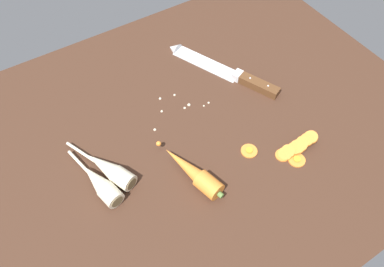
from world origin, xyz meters
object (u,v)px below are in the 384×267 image
object	(u,v)px
chefs_knife	(219,68)
parsnip_mid_left	(109,169)
whole_carrot	(193,172)
parsnip_front	(100,184)
carrot_slice_stack	(296,147)
carrot_slice_stray_mid	(297,159)
carrot_slice_stray_near	(249,151)

from	to	relation	value
chefs_knife	parsnip_mid_left	bearing A→B (deg)	-160.09
whole_carrot	parsnip_mid_left	bearing A→B (deg)	145.30
parsnip_front	carrot_slice_stack	bearing A→B (deg)	-19.30
carrot_slice_stack	carrot_slice_stray_mid	world-z (taller)	carrot_slice_stack
parsnip_mid_left	parsnip_front	bearing A→B (deg)	-144.35
parsnip_front	carrot_slice_stray_mid	xyz separation A→B (cm)	(40.79, -17.18, -1.62)
chefs_knife	carrot_slice_stray_near	xyz separation A→B (cm)	(-9.30, -25.87, -0.29)
parsnip_mid_left	carrot_slice_stray_near	size ratio (longest dim) A/B	4.90
whole_carrot	carrot_slice_stray_mid	world-z (taller)	whole_carrot
carrot_slice_stack	carrot_slice_stray_near	size ratio (longest dim) A/B	2.81
parsnip_mid_left	carrot_slice_stray_mid	distance (cm)	42.40
whole_carrot	parsnip_front	distance (cm)	20.14
parsnip_mid_left	carrot_slice_stray_mid	world-z (taller)	parsnip_mid_left
whole_carrot	carrot_slice_stray_near	size ratio (longest dim) A/B	5.02
parsnip_mid_left	carrot_slice_stray_mid	size ratio (longest dim) A/B	4.81
chefs_knife	carrot_slice_stray_near	world-z (taller)	chefs_knife
whole_carrot	carrot_slice_stray_near	xyz separation A→B (cm)	(14.67, -1.14, -1.74)
whole_carrot	chefs_knife	bearing A→B (deg)	45.90
carrot_slice_stray_near	carrot_slice_stray_mid	distance (cm)	10.97
parsnip_front	chefs_knife	bearing A→B (deg)	21.23
chefs_knife	carrot_slice_stray_mid	bearing A→B (deg)	-92.60
whole_carrot	carrot_slice_stray_mid	distance (cm)	24.20
parsnip_front	carrot_slice_stray_near	size ratio (longest dim) A/B	4.70
parsnip_front	parsnip_mid_left	bearing A→B (deg)	35.65
carrot_slice_stack	carrot_slice_stray_near	xyz separation A→B (cm)	(-9.35, 5.40, -0.94)
carrot_slice_stack	carrot_slice_stray_near	distance (cm)	10.84
whole_carrot	parsnip_mid_left	distance (cm)	18.51
chefs_knife	whole_carrot	size ratio (longest dim) A/B	1.70
whole_carrot	parsnip_front	size ratio (longest dim) A/B	1.07
carrot_slice_stack	carrot_slice_stray_near	world-z (taller)	carrot_slice_stack
chefs_knife	parsnip_mid_left	world-z (taller)	parsnip_mid_left
parsnip_mid_left	carrot_slice_stack	world-z (taller)	parsnip_mid_left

